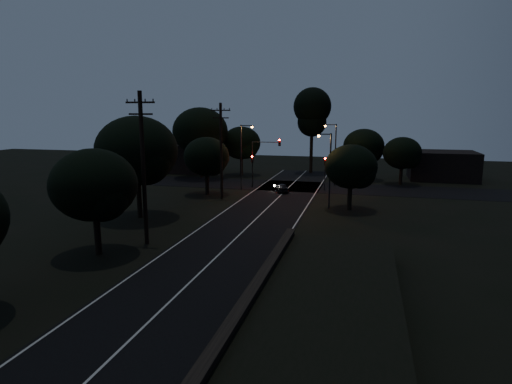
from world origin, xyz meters
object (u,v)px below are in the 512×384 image
Objects in this scene: utility_pole_mid at (143,166)px; tall_pine at (312,112)px; utility_pole_far at (221,150)px; signal_right at (325,168)px; streetlight_c at (328,165)px; signal_mast at (265,154)px; car at (282,188)px; streetlight_a at (243,152)px; streetlight_b at (334,150)px; signal_left at (252,165)px.

tall_pine is at bearing 80.07° from utility_pole_mid.
utility_pole_far is 2.56× the size of signal_right.
utility_pole_mid is 17.00m from utility_pole_far.
utility_pole_mid reaches higher than streetlight_c.
car is at bearing -42.87° from signal_mast.
signal_right is at bearing 97.02° from streetlight_c.
signal_right is 10.26m from streetlight_a.
signal_right is 5.94m from car.
signal_mast is (-3.91, -15.01, -5.20)m from tall_pine.
utility_pole_mid is at bearing 51.93° from car.
utility_pole_far is 16.51m from streetlight_b.
tall_pine is 25.99m from streetlight_c.
utility_pole_mid is at bearing -112.99° from signal_right.
tall_pine reaches higher than streetlight_b.
car is (-6.14, 7.58, -3.82)m from streetlight_c.
utility_pole_far is at bearing 170.40° from streetlight_c.
streetlight_b is at bearing 46.70° from utility_pole_far.
signal_right is (9.20, 0.00, 0.00)m from signal_left.
signal_right is at bearing -0.03° from signal_mast.
streetlight_a reaches higher than signal_mast.
signal_left is 1.00× the size of signal_right.
streetlight_b reaches higher than signal_mast.
signal_mast is 13.28m from streetlight_c.
signal_left and signal_right have the same top height.
signal_mast is 9.15m from streetlight_b.
signal_mast reaches higher than signal_left.
tall_pine reaches higher than streetlight_c.
utility_pole_far is at bearing 20.52° from car.
signal_right is at bearing -177.82° from car.
streetlight_c is at bearing -9.60° from utility_pole_far.
streetlight_a is (-9.91, -1.99, 1.80)m from signal_right.
tall_pine is 1.77× the size of streetlight_c.
utility_pole_mid is 2.68× the size of signal_left.
signal_right is 7.66m from signal_mast.
tall_pine is 1.66× the size of streetlight_b.
signal_mast is 3.13m from streetlight_a.
streetlight_a is at bearing 88.27° from utility_pole_mid.
utility_pole_far is 1.31× the size of streetlight_b.
signal_left is at bearing 70.41° from streetlight_a.
tall_pine reaches higher than streetlight_a.
signal_mast is at bearing -154.01° from streetlight_b.
utility_pole_mid is 23.04m from streetlight_a.
streetlight_a reaches higher than streetlight_c.
utility_pole_far is at bearing 90.00° from utility_pole_mid.
utility_pole_far is 13.53m from signal_right.
utility_pole_far is 1.40× the size of streetlight_c.
signal_mast is at bearing 0.13° from signal_left.
utility_pole_far is 0.79× the size of tall_pine.
streetlight_a reaches higher than car.
car is (4.28, -2.41, -2.30)m from signal_left.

